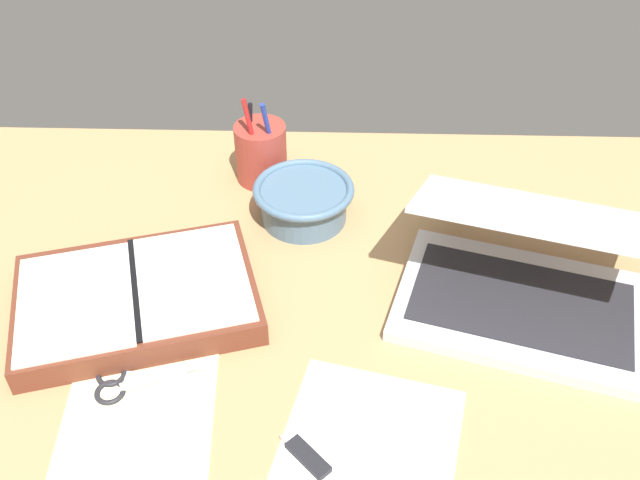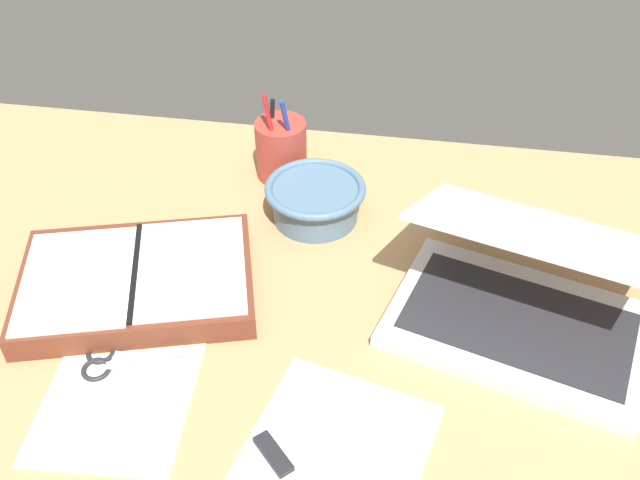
# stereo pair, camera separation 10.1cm
# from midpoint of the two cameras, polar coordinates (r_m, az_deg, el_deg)

# --- Properties ---
(desk_top) EXTENTS (1.40, 1.00, 0.02)m
(desk_top) POSITION_cam_midpoint_polar(r_m,az_deg,el_deg) (0.99, -4.85, -7.37)
(desk_top) COLOR tan
(desk_top) RESTS_ON ground
(laptop) EXTENTS (0.40, 0.37, 0.17)m
(laptop) POSITION_cam_midpoint_polar(r_m,az_deg,el_deg) (1.01, 13.55, -2.84)
(laptop) COLOR silver
(laptop) RESTS_ON desk_top
(bowl) EXTENTS (0.16, 0.16, 0.06)m
(bowl) POSITION_cam_midpoint_polar(r_m,az_deg,el_deg) (1.14, -3.79, 3.09)
(bowl) COLOR slate
(bowl) RESTS_ON desk_top
(pen_cup) EXTENTS (0.09, 0.09, 0.16)m
(pen_cup) POSITION_cam_midpoint_polar(r_m,az_deg,el_deg) (1.23, -7.11, 6.88)
(pen_cup) COLOR #9E382D
(pen_cup) RESTS_ON desk_top
(planner) EXTENTS (0.38, 0.31, 0.04)m
(planner) POSITION_cam_midpoint_polar(r_m,az_deg,el_deg) (1.04, -17.15, -4.59)
(planner) COLOR brown
(planner) RESTS_ON desk_top
(scissors) EXTENTS (0.14, 0.07, 0.01)m
(scissors) POSITION_cam_midpoint_polar(r_m,az_deg,el_deg) (0.96, -18.30, -10.85)
(scissors) COLOR #B7B7BC
(scissors) RESTS_ON desk_top
(paper_sheet_front) EXTENTS (0.26, 0.31, 0.00)m
(paper_sheet_front) POSITION_cam_midpoint_polar(r_m,az_deg,el_deg) (0.85, -0.08, -17.98)
(paper_sheet_front) COLOR white
(paper_sheet_front) RESTS_ON desk_top
(paper_sheet_beside_planner) EXTENTS (0.20, 0.28, 0.00)m
(paper_sheet_beside_planner) POSITION_cam_midpoint_polar(r_m,az_deg,el_deg) (0.94, -17.19, -12.36)
(paper_sheet_beside_planner) COLOR #F4EFB2
(paper_sheet_beside_planner) RESTS_ON desk_top
(usb_drive) EXTENTS (0.06, 0.06, 0.01)m
(usb_drive) POSITION_cam_midpoint_polar(r_m,az_deg,el_deg) (0.85, -4.59, -17.06)
(usb_drive) COLOR black
(usb_drive) RESTS_ON desk_top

